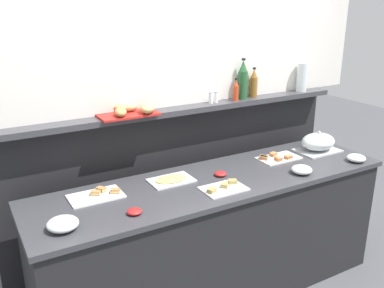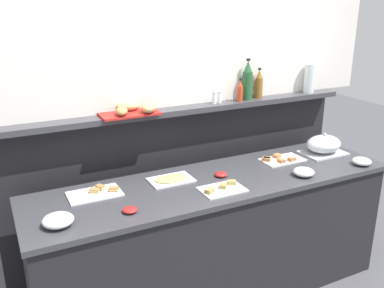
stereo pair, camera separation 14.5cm
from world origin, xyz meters
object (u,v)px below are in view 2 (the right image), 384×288
Objects in this scene: sandwich_platter_rear at (96,193)px; water_carafe at (309,78)px; sandwich_platter_front at (222,189)px; wine_bottle_green at (247,81)px; pepper_shaker at (219,97)px; condiment_bowl_cream at (221,174)px; bread_basket at (131,109)px; sandwich_platter_side at (280,159)px; hot_sauce_bottle at (240,91)px; cold_cuts_platter at (171,179)px; glass_bowl_small at (58,221)px; condiment_bowl_teal at (130,210)px; vinegar_bottle_amber at (259,85)px; glass_bowl_large at (362,162)px; salt_shaker at (214,98)px; glass_bowl_medium at (304,172)px; serving_cloche at (324,145)px.

sandwich_platter_rear is 2.00m from water_carafe.
wine_bottle_green is at bearing 46.73° from sandwich_platter_front.
pepper_shaker is (0.31, 0.59, 0.44)m from sandwich_platter_front.
pepper_shaker reaches higher than condiment_bowl_cream.
condiment_bowl_cream is 0.76m from bread_basket.
sandwich_platter_rear and sandwich_platter_side have the same top height.
hot_sauce_bottle is (0.48, 0.57, 0.48)m from sandwich_platter_front.
cold_cuts_platter is at bearing -62.75° from bread_basket.
condiment_bowl_teal is (0.39, -0.03, -0.02)m from glass_bowl_small.
glass_bowl_small is (-1.01, 0.00, 0.02)m from sandwich_platter_front.
water_carafe is (0.69, 0.02, 0.04)m from hot_sauce_bottle.
cold_cuts_platter is at bearing -150.26° from pepper_shaker.
vinegar_bottle_amber reaches higher than sandwich_platter_front.
glass_bowl_large is 0.58× the size of water_carafe.
cold_cuts_platter is 3.36× the size of pepper_shaker.
glass_bowl_large is 1.59× the size of pepper_shaker.
sandwich_platter_front is 0.89m from hot_sauce_bottle.
wine_bottle_green reaches higher than water_carafe.
condiment_bowl_cream is (1.12, 0.19, -0.02)m from glass_bowl_small.
cold_cuts_platter is at bearing -158.09° from wine_bottle_green.
salt_shaker is at bearing -178.15° from wine_bottle_green.
vinegar_bottle_amber is (0.07, 0.67, 0.49)m from glass_bowl_medium.
condiment_bowl_cream is at bearing -177.92° from serving_cloche.
glass_bowl_small reaches higher than glass_bowl_large.
sandwich_platter_side is at bearing 8.46° from glass_bowl_small.
condiment_bowl_teal is 0.78m from bread_basket.
sandwich_platter_rear is at bearing 109.07° from condiment_bowl_teal.
serving_cloche is at bearing -26.28° from pepper_shaker.
glass_bowl_medium is 0.87× the size of glass_bowl_small.
sandwich_platter_side is 2.33× the size of glass_bowl_large.
glass_bowl_medium is at bearing -77.91° from hot_sauce_bottle.
salt_shaker is at bearing 31.86° from cold_cuts_platter.
bread_basket is (0.23, 0.61, 0.43)m from condiment_bowl_teal.
glass_bowl_small is 1.93× the size of salt_shaker.
serving_cloche reaches higher than condiment_bowl_cream.
water_carafe reaches higher than cold_cuts_platter.
glass_bowl_large is 0.95× the size of glass_bowl_medium.
water_carafe reaches higher than condiment_bowl_cream.
condiment_bowl_teal is (-0.72, -0.22, 0.00)m from condiment_bowl_cream.
pepper_shaker is (-0.17, 0.02, -0.03)m from hot_sauce_bottle.
sandwich_platter_front is 0.70× the size of bread_basket.
wine_bottle_green is at bearing 21.91° from cold_cuts_platter.
sandwich_platter_side is 0.95× the size of serving_cloche.
pepper_shaker is at bearing -176.56° from vinegar_bottle_amber.
serving_cloche is 2.03× the size of glass_bowl_small.
glass_bowl_small is at bearing 177.78° from glass_bowl_large.
glass_bowl_small is (-0.28, -0.30, 0.02)m from sandwich_platter_rear.
water_carafe is at bearing 48.99° from glass_bowl_medium.
sandwich_platter_rear is 1.44m from wine_bottle_green.
glass_bowl_medium reaches higher than condiment_bowl_teal.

